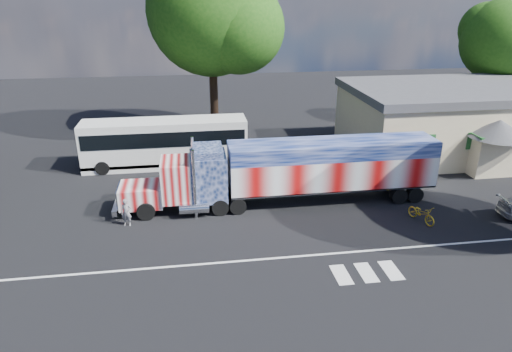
{
  "coord_description": "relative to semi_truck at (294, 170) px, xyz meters",
  "views": [
    {
      "loc": [
        -3.64,
        -21.63,
        12.06
      ],
      "look_at": [
        0.0,
        3.0,
        1.9
      ],
      "focal_mm": 32.0,
      "sensor_mm": 36.0,
      "label": 1
    }
  ],
  "objects": [
    {
      "name": "tree_n_mid",
      "position": [
        -3.61,
        14.76,
        8.32
      ],
      "size": [
        11.0,
        10.47,
        15.72
      ],
      "color": "black",
      "rests_on": "ground"
    },
    {
      "name": "tree_far_ne",
      "position": [
        22.61,
        14.39,
        5.7
      ],
      "size": [
        7.77,
        7.4,
        11.57
      ],
      "color": "black",
      "rests_on": "ground"
    },
    {
      "name": "ground",
      "position": [
        -2.28,
        -3.07,
        -2.11
      ],
      "size": [
        100.0,
        100.0,
        0.0
      ],
      "primitive_type": "plane",
      "color": "black"
    },
    {
      "name": "bicycle",
      "position": [
        6.58,
        -3.5,
        -1.61
      ],
      "size": [
        1.26,
        2.02,
        1.0
      ],
      "primitive_type": "imported",
      "rotation": [
        0.0,
        0.0,
        0.34
      ],
      "color": "gold",
      "rests_on": "ground"
    },
    {
      "name": "lane_markings",
      "position": [
        -0.57,
        -6.84,
        -2.1
      ],
      "size": [
        30.0,
        2.67,
        0.01
      ],
      "color": "silver",
      "rests_on": "ground"
    },
    {
      "name": "woman",
      "position": [
        -9.69,
        -1.57,
        -1.32
      ],
      "size": [
        0.62,
        0.45,
        1.57
      ],
      "primitive_type": "imported",
      "rotation": [
        0.0,
        0.0,
        -0.13
      ],
      "color": "slate",
      "rests_on": "ground"
    },
    {
      "name": "hall_building",
      "position": [
        17.64,
        7.79,
        0.51
      ],
      "size": [
        22.4,
        12.8,
        5.2
      ],
      "color": "beige",
      "rests_on": "ground"
    },
    {
      "name": "semi_truck",
      "position": [
        0.0,
        0.0,
        0.0
      ],
      "size": [
        19.19,
        3.03,
        4.09
      ],
      "color": "black",
      "rests_on": "ground"
    },
    {
      "name": "coach_bus",
      "position": [
        -7.83,
        7.62,
        -0.33
      ],
      "size": [
        11.8,
        2.75,
        3.43
      ],
      "color": "silver",
      "rests_on": "ground"
    }
  ]
}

